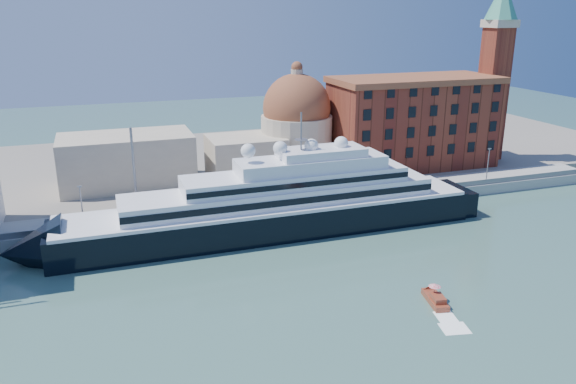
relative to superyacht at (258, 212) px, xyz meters
name	(u,v)px	position (x,y,z in m)	size (l,w,h in m)	color
ground	(290,289)	(-1.51, -23.00, -4.70)	(400.00, 400.00, 0.00)	#3A645A
quay	(237,211)	(-1.51, 11.00, -3.45)	(180.00, 10.00, 2.50)	gray
land	(200,164)	(-1.51, 52.00, -3.70)	(260.00, 72.00, 2.00)	slate
quay_fence	(242,210)	(-1.51, 6.50, -1.60)	(180.00, 0.10, 1.20)	slate
superyacht	(258,212)	(0.00, 0.00, 0.00)	(91.06, 12.62, 27.21)	black
water_taxi	(436,299)	(17.33, -34.15, -3.99)	(3.29, 6.49, 2.95)	maroon
warehouse	(413,121)	(50.49, 29.00, 9.09)	(43.00, 19.00, 23.25)	brown
campanile	(496,60)	(74.49, 29.00, 24.06)	(8.40, 8.40, 47.00)	brown
church	(237,140)	(4.88, 34.72, 6.21)	(66.00, 18.00, 25.50)	beige
lamp_posts	(174,180)	(-14.18, 9.27, 5.14)	(120.80, 2.40, 18.00)	slate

